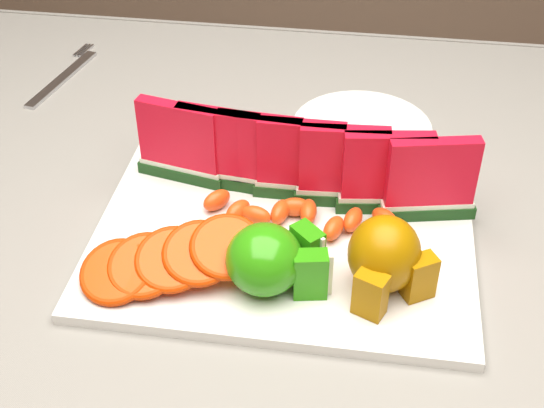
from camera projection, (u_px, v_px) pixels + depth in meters
name	position (u px, v px, depth m)	size (l,w,h in m)	color
table	(226.00, 301.00, 0.89)	(1.40, 0.90, 0.75)	#533522
tablecloth	(224.00, 262.00, 0.85)	(1.53, 1.03, 0.20)	gray
platter	(283.00, 238.00, 0.81)	(0.40, 0.30, 0.01)	silver
apple_cluster	(272.00, 260.00, 0.72)	(0.11, 0.09, 0.07)	#337914
pear_cluster	(386.00, 258.00, 0.72)	(0.09, 0.09, 0.08)	#B67204
side_plate	(362.00, 129.00, 0.98)	(0.21, 0.21, 0.01)	silver
fork	(65.00, 76.00, 1.09)	(0.05, 0.19, 0.00)	silver
watermelon_row	(301.00, 162.00, 0.83)	(0.39, 0.07, 0.10)	#123E11
orange_fan_front	(172.00, 259.00, 0.74)	(0.19, 0.12, 0.05)	#F92A00
orange_fan_back	(299.00, 154.00, 0.88)	(0.32, 0.10, 0.04)	#F92A00
tangerine_segments	(305.00, 215.00, 0.81)	(0.23, 0.07, 0.02)	#F86E00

